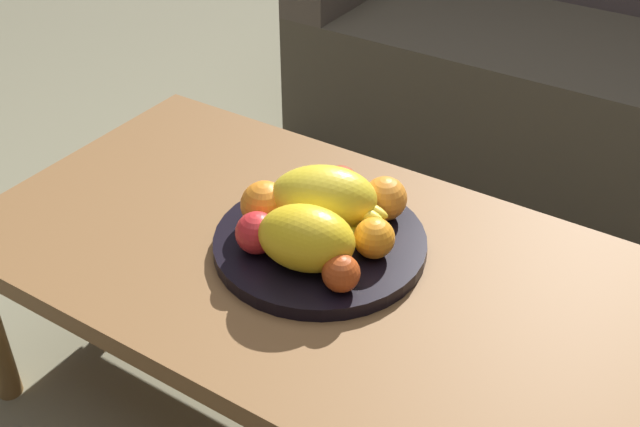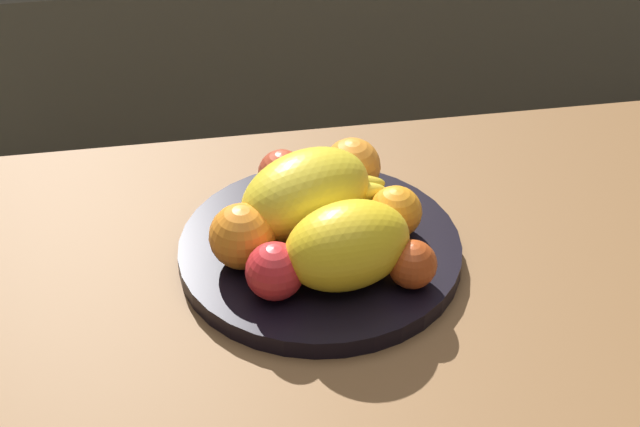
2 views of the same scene
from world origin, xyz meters
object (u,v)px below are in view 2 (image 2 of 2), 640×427
(orange_front, at_px, (396,212))
(apple_right, at_px, (282,173))
(orange_right, at_px, (242,235))
(apple_front, at_px, (412,264))
(apple_left, at_px, (275,271))
(melon_smaller_beside, at_px, (347,245))
(melon_large_front, at_px, (306,195))
(banana_bunch, at_px, (330,198))
(fruit_bowl, at_px, (320,252))
(coffee_table, at_px, (350,290))
(orange_left, at_px, (352,166))

(orange_front, height_order, apple_right, orange_front)
(orange_right, relative_size, apple_front, 1.37)
(apple_left, bearing_deg, melon_smaller_beside, 7.56)
(melon_large_front, bearing_deg, apple_front, -47.88)
(melon_large_front, relative_size, banana_bunch, 1.09)
(fruit_bowl, distance_m, melon_smaller_beside, 0.10)
(orange_front, bearing_deg, melon_large_front, 168.66)
(apple_right, height_order, banana_bunch, apple_right)
(apple_left, bearing_deg, banana_bunch, 57.24)
(apple_right, bearing_deg, coffee_table, -63.47)
(coffee_table, distance_m, fruit_bowl, 0.07)
(melon_large_front, height_order, apple_front, melon_large_front)
(orange_left, xyz_separation_m, banana_bunch, (-0.04, -0.05, -0.01))
(apple_front, bearing_deg, fruit_bowl, 136.74)
(melon_large_front, height_order, apple_right, melon_large_front)
(melon_large_front, xyz_separation_m, banana_bunch, (0.04, 0.03, -0.03))
(orange_front, distance_m, apple_left, 0.19)
(coffee_table, xyz_separation_m, fruit_bowl, (-0.04, 0.02, 0.05))
(orange_left, height_order, apple_front, orange_left)
(coffee_table, distance_m, orange_left, 0.17)
(orange_right, bearing_deg, orange_front, 7.52)
(orange_front, bearing_deg, melon_smaller_beside, -133.66)
(orange_right, bearing_deg, orange_left, 38.65)
(apple_front, height_order, apple_right, apple_right)
(fruit_bowl, distance_m, apple_front, 0.14)
(melon_large_front, bearing_deg, banana_bunch, 35.26)
(apple_front, bearing_deg, coffee_table, 130.32)
(fruit_bowl, bearing_deg, orange_right, -169.85)
(orange_right, bearing_deg, banana_bunch, 31.26)
(melon_smaller_beside, distance_m, banana_bunch, 0.13)
(melon_smaller_beside, relative_size, orange_front, 2.32)
(orange_left, bearing_deg, melon_smaller_beside, -102.28)
(melon_smaller_beside, relative_size, apple_left, 2.22)
(apple_front, bearing_deg, orange_right, 159.41)
(melon_large_front, bearing_deg, apple_right, 102.37)
(orange_front, height_order, orange_left, orange_left)
(orange_left, relative_size, apple_left, 1.09)
(fruit_bowl, xyz_separation_m, banana_bunch, (0.02, 0.06, 0.04))
(orange_front, distance_m, banana_bunch, 0.09)
(orange_left, distance_m, apple_front, 0.21)
(orange_left, xyz_separation_m, apple_right, (-0.09, 0.01, -0.01))
(melon_large_front, bearing_deg, apple_left, -115.29)
(melon_smaller_beside, relative_size, apple_right, 2.42)
(melon_large_front, xyz_separation_m, orange_front, (0.11, -0.02, -0.02))
(melon_large_front, relative_size, orange_left, 2.35)
(coffee_table, bearing_deg, apple_front, -49.68)
(orange_front, bearing_deg, apple_left, -150.86)
(orange_front, relative_size, orange_right, 0.82)
(coffee_table, bearing_deg, melon_smaller_beside, -105.44)
(coffee_table, height_order, orange_left, orange_left)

